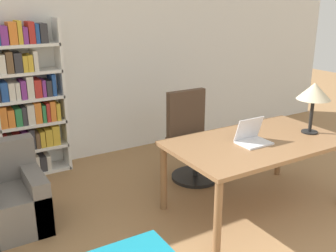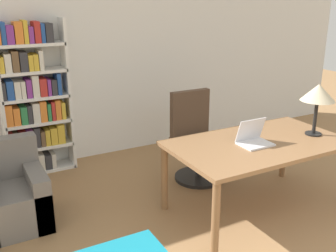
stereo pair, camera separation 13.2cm
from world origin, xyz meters
TOP-DOWN VIEW (x-y plane):
  - wall_back at (0.00, 4.53)m, footprint 8.00×0.06m
  - desk at (0.57, 2.30)m, footprint 1.76×1.02m
  - laptop at (0.49, 2.29)m, footprint 0.31×0.24m
  - table_lamp at (1.22, 2.21)m, footprint 0.34×0.34m
  - office_chair at (0.45, 3.25)m, footprint 0.58×0.58m
  - armchair at (-1.67, 3.21)m, footprint 0.64×0.69m
  - bookshelf at (-1.20, 4.34)m, footprint 0.81×0.28m

SIDE VIEW (x-z plane):
  - armchair at x=-1.67m, z-range -0.13..0.67m
  - office_chair at x=0.45m, z-range -0.06..0.99m
  - desk at x=0.57m, z-range 0.29..1.03m
  - laptop at x=0.49m, z-range 0.67..0.92m
  - bookshelf at x=-1.20m, z-range -0.03..1.84m
  - table_lamp at x=1.22m, z-range 0.91..1.44m
  - wall_back at x=0.00m, z-range 0.00..2.70m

